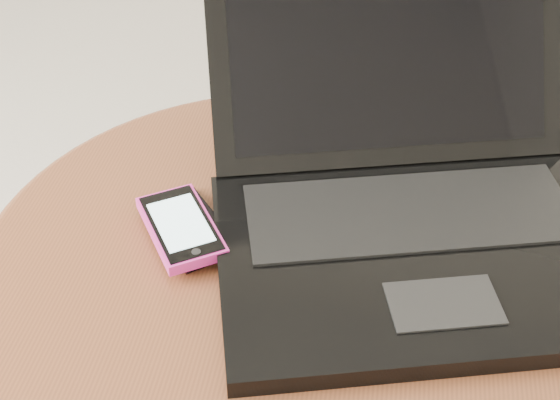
# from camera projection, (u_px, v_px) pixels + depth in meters

# --- Properties ---
(table) EXTENTS (0.63, 0.63, 0.50)m
(table) POSITION_uv_depth(u_px,v_px,m) (283.00, 325.00, 0.87)
(table) COLOR #4C2718
(table) RESTS_ON ground
(laptop) EXTENTS (0.49, 0.50, 0.23)m
(laptop) POSITION_uv_depth(u_px,v_px,m) (412.00, 193.00, 0.81)
(laptop) COLOR black
(laptop) RESTS_ON table
(phone_black) EXTENTS (0.12, 0.13, 0.01)m
(phone_black) POSITION_uv_depth(u_px,v_px,m) (189.00, 226.00, 0.83)
(phone_black) COLOR black
(phone_black) RESTS_ON table
(phone_pink) EXTENTS (0.11, 0.13, 0.01)m
(phone_pink) POSITION_uv_depth(u_px,v_px,m) (181.00, 227.00, 0.81)
(phone_pink) COLOR #ED30A7
(phone_pink) RESTS_ON phone_black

